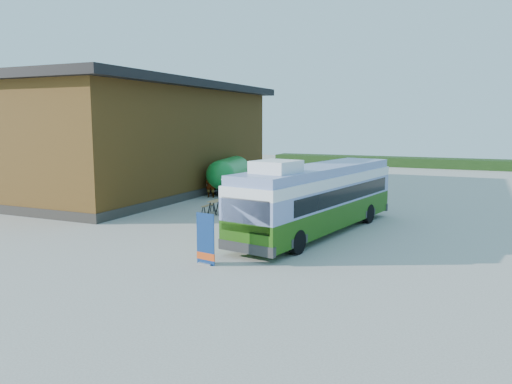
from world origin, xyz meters
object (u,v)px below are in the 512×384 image
at_px(slurry_tanker, 229,173).
at_px(person_b, 254,194).
at_px(banner, 206,244).
at_px(bus, 318,196).
at_px(picnic_table, 216,204).
at_px(person_a, 211,183).

bearing_deg(slurry_tanker, person_b, -64.89).
height_order(banner, person_b, person_b).
height_order(bus, picnic_table, bus).
height_order(banner, person_a, person_a).
distance_m(bus, person_a, 11.89).
distance_m(picnic_table, person_a, 5.89).
xyz_separation_m(bus, picnic_table, (-6.31, 2.24, -1.10)).
height_order(person_a, person_b, person_b).
height_order(bus, person_a, bus).
relative_size(picnic_table, person_a, 0.69).
relative_size(bus, slurry_tanker, 1.79).
xyz_separation_m(bus, banner, (-2.03, -6.32, -0.90)).
distance_m(picnic_table, slurry_tanker, 8.21).
height_order(banner, picnic_table, banner).
bearing_deg(bus, picnic_table, 170.65).
xyz_separation_m(picnic_table, person_a, (-3.12, 4.98, 0.38)).
height_order(picnic_table, person_b, person_b).
bearing_deg(person_a, bus, -52.22).
bearing_deg(banner, person_a, 128.81).
distance_m(person_a, person_b, 5.81).
relative_size(person_a, person_b, 0.96).
relative_size(bus, picnic_table, 9.05).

